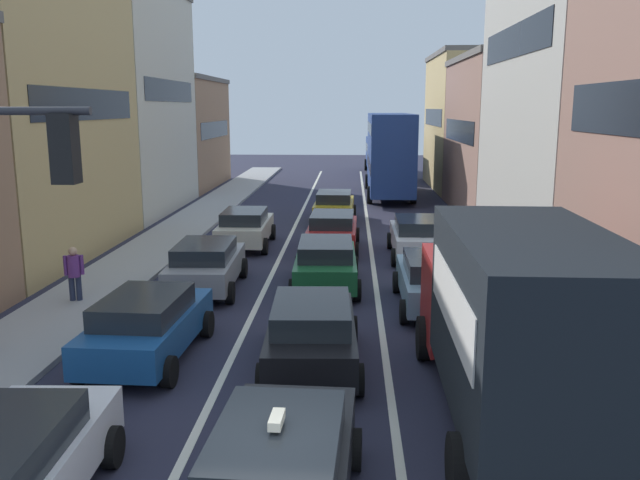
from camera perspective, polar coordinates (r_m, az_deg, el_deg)
The scene contains 20 objects.
sidewalk_left at distance 28.56m, azimuth -12.77°, elevation 0.29°, with size 2.60×64.00×0.14m, color #9F9F9F.
lane_stripe_left at distance 27.67m, azimuth -2.73°, elevation 0.07°, with size 0.16×60.00×0.01m, color silver.
lane_stripe_right at distance 27.55m, azimuth 4.33°, elevation 0.01°, with size 0.16×60.00×0.01m, color silver.
building_row_left at distance 31.73m, azimuth -21.58°, elevation 9.57°, with size 7.20×43.90×11.71m.
building_row_right at distance 29.14m, azimuth 21.09°, elevation 10.68°, with size 7.20×43.90×14.20m.
removalist_box_truck at distance 11.70m, azimuth 16.49°, elevation -6.31°, with size 2.78×7.73×3.58m.
taxi_centre_lane_front at distance 9.08m, azimuth -3.57°, elevation -19.37°, with size 2.22×4.38×1.66m.
sedan_left_lane_front at distance 9.96m, azimuth -25.82°, elevation -17.62°, with size 2.19×4.36×1.49m.
sedan_centre_lane_second at distance 14.03m, azimuth -0.72°, elevation -7.92°, with size 2.19×4.36×1.49m.
wagon_left_lane_second at distance 14.95m, azimuth -14.75°, elevation -7.08°, with size 2.21×4.37×1.49m.
hatchback_centre_lane_third at distance 20.09m, azimuth 0.51°, elevation -1.95°, with size 2.14×4.34×1.49m.
sedan_left_lane_third at distance 20.12m, azimuth -9.84°, elevation -2.10°, with size 2.18×4.36×1.49m.
coupe_centre_lane_fourth at distance 25.30m, azimuth 1.08°, elevation 0.84°, with size 2.13×4.34×1.49m.
sedan_left_lane_fourth at distance 26.19m, azimuth -6.49°, elevation 1.13°, with size 2.11×4.33×1.49m.
sedan_centre_lane_fifth at distance 31.65m, azimuth 1.24°, elevation 2.98°, with size 2.13×4.34×1.49m.
sedan_right_lane_behind_truck at distance 18.34m, azimuth 9.88°, elevation -3.43°, with size 2.06×4.30×1.49m.
wagon_right_lane_far at distance 24.39m, azimuth 8.46°, elevation 0.31°, with size 2.08×4.31×1.49m.
bus_mid_queue_primary at distance 41.00m, azimuth 6.04°, elevation 7.70°, with size 2.84×10.51×5.06m.
bus_far_queue_secondary at distance 54.41m, azimuth 5.51°, elevation 7.49°, with size 2.91×10.54×2.90m.
pedestrian_near_kerb at distance 19.53m, azimuth -20.51°, elevation -2.63°, with size 0.53×0.34×1.66m.
Camera 1 is at (0.91, -7.00, 5.44)m, focal length 36.96 mm.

